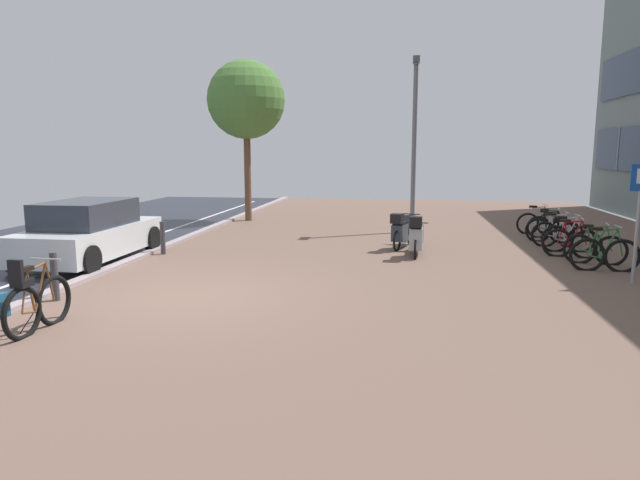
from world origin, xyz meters
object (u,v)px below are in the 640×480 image
at_px(bollard_near, 55,277).
at_px(bollard_far, 163,238).
at_px(bicycle_rack_01, 595,249).
at_px(parked_car_near, 89,232).
at_px(bicycle_foreground, 34,303).
at_px(bicycle_rack_03, 568,238).
at_px(bicycle_rack_04, 557,234).
at_px(bicycle_rack_05, 550,230).
at_px(scooter_near, 402,231).
at_px(scooter_mid, 416,237).
at_px(street_tree, 246,100).
at_px(bicycle_rack_00, 605,255).
at_px(bicycle_rack_02, 572,243).
at_px(lamp_post, 414,136).
at_px(bicycle_rack_06, 550,227).
at_px(parking_sign, 639,210).
at_px(bicycle_rack_07, 538,223).

xyz_separation_m(bollard_near, bollard_far, (0.00, 4.31, -0.01)).
xyz_separation_m(bicycle_rack_01, parked_car_near, (-11.36, -1.31, 0.32)).
distance_m(bicycle_foreground, bicycle_rack_03, 11.96).
distance_m(bicycle_rack_04, bollard_far, 10.16).
relative_size(bicycle_rack_05, scooter_near, 0.74).
bearing_deg(bollard_far, bollard_near, -90.00).
xyz_separation_m(scooter_mid, street_tree, (-5.86, 6.11, 3.79)).
distance_m(bicycle_rack_00, bollard_far, 10.01).
xyz_separation_m(bicycle_rack_02, bollard_near, (-9.77, -5.35, 0.07)).
distance_m(scooter_mid, bollard_far, 6.15).
bearing_deg(bicycle_rack_00, scooter_mid, 163.80).
distance_m(scooter_mid, lamp_post, 4.78).
distance_m(scooter_mid, street_tree, 9.28).
height_order(scooter_near, bollard_near, scooter_near).
relative_size(bicycle_rack_06, street_tree, 0.23).
bearing_deg(parking_sign, bicycle_rack_03, 94.44).
distance_m(street_tree, bollard_near, 11.73).
distance_m(parked_car_near, bollard_far, 1.68).
relative_size(bicycle_rack_01, scooter_mid, 0.79).
bearing_deg(bicycle_rack_05, bicycle_foreground, -134.94).
distance_m(parked_car_near, bollard_near, 3.54).
bearing_deg(bollard_far, bicycle_rack_07, 26.10).
height_order(bicycle_rack_05, parked_car_near, parked_car_near).
height_order(bicycle_rack_04, lamp_post, lamp_post).
xyz_separation_m(bicycle_rack_00, bicycle_rack_04, (-0.17, 3.03, -0.01)).
distance_m(bicycle_rack_01, street_tree, 12.38).
bearing_deg(bicycle_rack_02, parked_car_near, -169.44).
xyz_separation_m(bicycle_rack_00, scooter_mid, (-3.88, 1.13, 0.11)).
distance_m(street_tree, bollard_far, 7.79).
distance_m(bicycle_rack_02, bicycle_rack_06, 3.04).
distance_m(bicycle_rack_02, parking_sign, 2.86).
bearing_deg(bicycle_rack_00, parked_car_near, -177.21).
distance_m(bicycle_rack_04, parked_car_near, 11.71).
xyz_separation_m(bicycle_rack_01, bollard_far, (-10.05, -0.28, 0.07)).
height_order(scooter_mid, bollard_near, scooter_mid).
xyz_separation_m(bicycle_rack_04, street_tree, (-9.57, 4.21, 3.91)).
relative_size(bicycle_rack_06, parking_sign, 0.57).
bearing_deg(bicycle_rack_03, parked_car_near, -165.86).
bearing_deg(street_tree, bicycle_rack_01, -33.51).
bearing_deg(bicycle_rack_03, scooter_near, -178.87).
distance_m(bicycle_rack_03, bollard_far, 10.06).
bearing_deg(bicycle_rack_05, bicycle_rack_03, -87.56).
distance_m(bicycle_rack_03, scooter_mid, 3.95).
height_order(bicycle_rack_01, bicycle_rack_04, same).
relative_size(bicycle_rack_02, bollard_near, 1.60).
bearing_deg(scooter_mid, bollard_near, -140.95).
distance_m(bicycle_rack_01, bollard_near, 11.05).
bearing_deg(bicycle_rack_04, bicycle_rack_06, 82.73).
bearing_deg(bicycle_rack_02, bicycle_rack_06, 85.17).
xyz_separation_m(bicycle_rack_03, bicycle_rack_04, (-0.06, 0.76, -0.00)).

